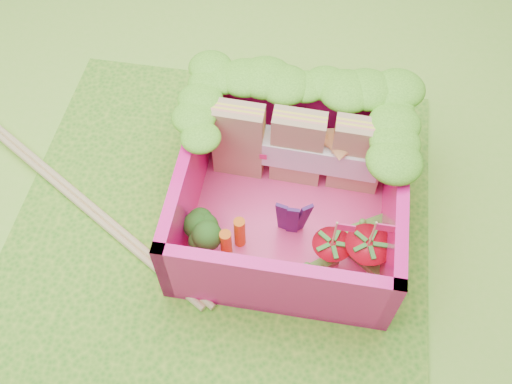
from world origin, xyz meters
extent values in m
plane|color=#8BD63C|center=(0.00, 0.00, 0.00)|extent=(14.00, 14.00, 0.00)
cube|color=#409221|center=(0.00, 0.00, 0.01)|extent=(2.60, 2.60, 0.03)
cube|color=#EE3C80|center=(0.41, 0.12, 0.06)|extent=(1.30, 1.30, 0.05)
cube|color=#FF1586|center=(0.41, 0.74, 0.31)|extent=(1.30, 0.07, 0.55)
cube|color=#FF1586|center=(0.41, -0.49, 0.31)|extent=(1.30, 0.07, 0.55)
cube|color=#FF1586|center=(-0.20, 0.12, 0.31)|extent=(0.07, 1.30, 0.55)
cube|color=#FF1586|center=(1.03, 0.12, 0.31)|extent=(0.07, 1.30, 0.55)
ellipsoid|color=#398E19|center=(-0.09, 0.70, 0.64)|extent=(0.30, 0.30, 0.11)
ellipsoid|color=#398E19|center=(0.04, 0.70, 0.64)|extent=(0.30, 0.30, 0.11)
ellipsoid|color=#398E19|center=(0.16, 0.70, 0.64)|extent=(0.30, 0.30, 0.11)
ellipsoid|color=#398E19|center=(0.29, 0.70, 0.64)|extent=(0.30, 0.30, 0.11)
ellipsoid|color=#398E19|center=(0.41, 0.70, 0.64)|extent=(0.30, 0.30, 0.11)
ellipsoid|color=#398E19|center=(0.54, 0.70, 0.64)|extent=(0.30, 0.30, 0.11)
ellipsoid|color=#398E19|center=(0.66, 0.70, 0.64)|extent=(0.30, 0.30, 0.11)
ellipsoid|color=#398E19|center=(0.79, 0.70, 0.64)|extent=(0.30, 0.30, 0.11)
ellipsoid|color=#398E19|center=(0.91, 0.70, 0.64)|extent=(0.30, 0.30, 0.11)
ellipsoid|color=#398E19|center=(-0.17, 0.22, 0.64)|extent=(0.27, 0.27, 0.10)
ellipsoid|color=#398E19|center=(-0.17, 0.36, 0.64)|extent=(0.27, 0.27, 0.10)
ellipsoid|color=#398E19|center=(-0.17, 0.50, 0.64)|extent=(0.27, 0.27, 0.10)
ellipsoid|color=#398E19|center=(-0.17, 0.64, 0.64)|extent=(0.27, 0.27, 0.10)
ellipsoid|color=#398E19|center=(-0.17, 0.78, 0.64)|extent=(0.27, 0.27, 0.10)
ellipsoid|color=#398E19|center=(0.99, 0.22, 0.64)|extent=(0.27, 0.27, 0.10)
ellipsoid|color=#398E19|center=(0.99, 0.36, 0.64)|extent=(0.27, 0.27, 0.10)
ellipsoid|color=#398E19|center=(0.99, 0.50, 0.64)|extent=(0.27, 0.27, 0.10)
ellipsoid|color=#398E19|center=(0.99, 0.64, 0.64)|extent=(0.27, 0.27, 0.10)
ellipsoid|color=#398E19|center=(0.99, 0.78, 0.64)|extent=(0.27, 0.27, 0.10)
cube|color=tan|center=(0.04, 0.43, 0.36)|extent=(0.33, 0.16, 0.57)
cube|color=tan|center=(0.41, 0.43, 0.36)|extent=(0.33, 0.16, 0.57)
cube|color=tan|center=(0.78, 0.43, 0.36)|extent=(0.33, 0.16, 0.57)
cube|color=white|center=(0.41, 0.43, 0.34)|extent=(1.03, 0.20, 0.20)
cylinder|color=#69AE54|center=(-0.07, -0.18, 0.15)|extent=(0.12, 0.12, 0.13)
ellipsoid|color=#194512|center=(-0.07, -0.18, 0.27)|extent=(0.31, 0.31, 0.12)
cylinder|color=#EA5913|center=(0.09, -0.24, 0.22)|extent=(0.07, 0.07, 0.28)
cylinder|color=#EA5913|center=(0.15, -0.13, 0.20)|extent=(0.07, 0.07, 0.25)
cube|color=#38164E|center=(0.39, -0.02, 0.27)|extent=(0.07, 0.03, 0.38)
cube|color=#38164E|center=(0.45, -0.04, 0.27)|extent=(0.07, 0.02, 0.38)
cube|color=#38164E|center=(0.51, -0.01, 0.27)|extent=(0.07, 0.06, 0.38)
cone|color=red|center=(0.69, -0.18, 0.19)|extent=(0.23, 0.23, 0.23)
cylinder|color=#D8C579|center=(0.69, -0.18, 0.43)|extent=(0.01, 0.01, 0.24)
cube|color=#F32876|center=(0.74, -0.18, 0.51)|extent=(0.10, 0.01, 0.06)
cone|color=red|center=(0.89, -0.16, 0.21)|extent=(0.27, 0.27, 0.27)
cylinder|color=#D8C579|center=(0.89, -0.16, 0.47)|extent=(0.01, 0.01, 0.24)
cube|color=#F32876|center=(0.94, -0.16, 0.55)|extent=(0.10, 0.01, 0.06)
cube|color=#539D31|center=(0.91, 0.10, 0.11)|extent=(0.31, 0.23, 0.05)
cube|color=#539D31|center=(0.91, -0.15, 0.11)|extent=(0.30, 0.24, 0.05)
cube|color=#539D31|center=(0.61, -0.25, 0.11)|extent=(0.30, 0.25, 0.05)
cube|color=tan|center=(-0.92, -0.01, 0.05)|extent=(1.90, 1.17, 0.04)
cube|color=tan|center=(-0.87, 0.00, 0.05)|extent=(1.90, 1.17, 0.04)
camera|label=1|loc=(0.52, -1.75, 3.16)|focal=40.00mm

